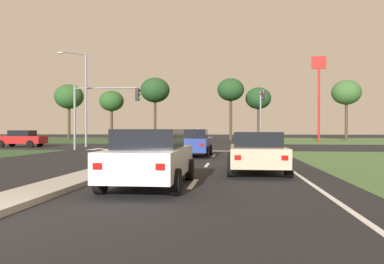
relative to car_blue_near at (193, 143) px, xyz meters
The scene contains 33 objects.
ground_plane 13.19m from the car_blue_near, 100.14° to the left, with size 200.00×200.00×0.00m, color black.
grass_verge_far_left 46.66m from the car_blue_near, 126.60° to the left, with size 35.00×35.00×0.01m, color #2D4C28.
grass_verge_far_right 44.06m from the car_blue_near, 58.25° to the left, with size 35.00×35.00×0.01m, color #476B38.
median_island_near 6.51m from the car_blue_near, 110.98° to the right, with size 1.20×22.00×0.14m, color #ADA89E.
median_island_far 38.03m from the car_blue_near, 93.49° to the left, with size 1.20×36.00×0.14m, color gray.
lane_dash_near 11.56m from the car_blue_near, 84.11° to the right, with size 0.14×2.00×0.01m, color silver.
lane_dash_second 5.65m from the car_blue_near, 77.80° to the right, with size 0.14×2.00×0.01m, color silver.
lane_dash_third 1.53m from the car_blue_near, 24.22° to the left, with size 0.14×2.00×0.01m, color silver.
edge_line_right 6.83m from the car_blue_near, 48.06° to the right, with size 0.14×24.00×0.01m, color silver.
stop_bar_near 6.19m from the car_blue_near, 76.03° to the left, with size 6.40×0.50×0.01m, color silver.
crosswalk_bar_near 11.70m from the car_blue_near, 138.34° to the left, with size 0.70×2.80×0.01m, color silver.
crosswalk_bar_second 10.87m from the car_blue_near, 134.29° to the left, with size 0.70×2.80×0.01m, color silver.
crosswalk_bar_third 10.10m from the car_blue_near, 129.60° to the left, with size 0.70×2.80×0.01m, color silver.
crosswalk_bar_fourth 9.41m from the car_blue_near, 124.18° to the left, with size 0.70×2.80×0.01m, color silver.
crosswalk_bar_fifth 8.82m from the car_blue_near, 117.96° to the left, with size 0.70×2.80×0.01m, color silver.
crosswalk_bar_sixth 8.34m from the car_blue_near, 110.94° to the left, with size 0.70×2.80×0.01m, color silver.
crosswalk_bar_seventh 8.01m from the car_blue_near, 103.19° to the left, with size 0.70×2.80×0.01m, color silver.
car_blue_near is the anchor object (origin of this frame).
car_maroon_second 42.31m from the car_blue_near, 96.16° to the left, with size 1.98×4.57×1.47m.
car_beige_third 8.86m from the car_blue_near, 69.04° to the right, with size 2.09×4.46×1.47m.
car_white_fourth 11.99m from the car_blue_near, 89.70° to the right, with size 2.05×4.53×1.56m.
car_red_fifth 20.02m from the car_blue_near, 147.47° to the left, with size 4.34×1.98×1.52m.
traffic_signal_near_left 10.47m from the car_blue_near, 141.05° to the left, with size 5.32×0.32×5.03m.
traffic_signal_far_right 19.07m from the car_blue_near, 73.70° to the left, with size 0.32×4.24×5.69m.
street_lamp_second 16.31m from the car_blue_near, 134.95° to the left, with size 2.14×1.69×8.50m.
pedestrian_at_median 26.02m from the car_blue_near, 94.58° to the left, with size 0.34×0.34×1.68m.
fastfood_pole_sign 32.92m from the car_blue_near, 65.19° to the left, with size 1.80×0.40×11.15m.
treeline_near 45.89m from the car_blue_near, 122.62° to the left, with size 4.74×4.74×9.08m.
treeline_second 41.31m from the car_blue_near, 114.48° to the left, with size 3.86×3.86×7.85m.
treeline_third 39.90m from the car_blue_near, 104.82° to the left, with size 4.66×4.66×9.92m.
treeline_fourth 36.94m from the car_blue_near, 86.86° to the left, with size 4.06×4.06×9.41m.
treeline_fifth 40.87m from the car_blue_near, 80.94° to the left, with size 4.09×4.09×8.39m.
treeline_sixth 41.36m from the car_blue_near, 62.41° to the left, with size 4.25×4.25×8.90m.
Camera 1 is at (4.63, -5.27, 1.54)m, focal length 35.92 mm.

